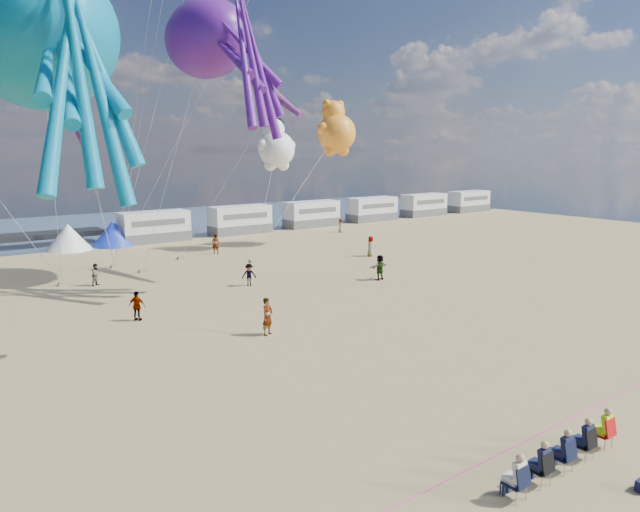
{
  "coord_description": "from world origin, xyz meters",
  "views": [
    {
      "loc": [
        -13.94,
        -14.33,
        8.9
      ],
      "look_at": [
        1.09,
        6.0,
        4.19
      ],
      "focal_mm": 32.0,
      "sensor_mm": 36.0,
      "label": 1
    }
  ],
  "objects": [
    {
      "name": "beachgoer_5",
      "position": [
        7.75,
        30.26,
        0.88
      ],
      "size": [
        1.71,
        0.97,
        1.75
      ],
      "primitive_type": "imported",
      "rotation": [
        0.0,
        0.0,
        2.84
      ],
      "color": "#7F6659",
      "rests_on": "ground"
    },
    {
      "name": "windsock_right",
      "position": [
        -3.26,
        27.85,
        9.81
      ],
      "size": [
        1.52,
        4.51,
        4.43
      ],
      "primitive_type": null,
      "rotation": [
        0.0,
        0.0,
        -0.14
      ],
      "color": "red"
    },
    {
      "name": "kite_teddy_orange",
      "position": [
        19.59,
        28.41,
        10.44
      ],
      "size": [
        5.29,
        5.11,
        6.15
      ],
      "primitive_type": null,
      "rotation": [
        0.0,
        0.0,
        -0.27
      ],
      "color": "orange"
    },
    {
      "name": "motorhome_2",
      "position": [
        25.0,
        40.0,
        1.5
      ],
      "size": [
        6.6,
        2.5,
        3.0
      ],
      "primitive_type": "cube",
      "color": "silver",
      "rests_on": "ground"
    },
    {
      "name": "water",
      "position": [
        0.0,
        55.0,
        0.02
      ],
      "size": [
        120.0,
        120.0,
        0.0
      ],
      "primitive_type": "plane",
      "color": "#3C5973",
      "rests_on": "ground"
    },
    {
      "name": "rope_line",
      "position": [
        0.0,
        -5.0,
        0.02
      ],
      "size": [
        34.0,
        0.03,
        0.03
      ],
      "primitive_type": "cylinder",
      "rotation": [
        0.0,
        1.57,
        0.0
      ],
      "color": "#F2338C",
      "rests_on": "ground"
    },
    {
      "name": "sandbag_e",
      "position": [
        -1.14,
        29.65,
        0.11
      ],
      "size": [
        0.5,
        0.35,
        0.22
      ],
      "primitive_type": "cube",
      "color": "gray",
      "rests_on": "ground"
    },
    {
      "name": "sandbag_d",
      "position": [
        4.33,
        29.84,
        0.11
      ],
      "size": [
        0.5,
        0.35,
        0.22
      ],
      "primitive_type": "cube",
      "color": "gray",
      "rests_on": "ground"
    },
    {
      "name": "beachgoer_6",
      "position": [
        24.83,
        34.32,
        0.74
      ],
      "size": [
        0.48,
        0.61,
        1.48
      ],
      "primitive_type": "imported",
      "rotation": [
        0.0,
        0.0,
        1.32
      ],
      "color": "#7F6659",
      "rests_on": "ground"
    },
    {
      "name": "tent_blue",
      "position": [
        2.0,
        40.0,
        1.2
      ],
      "size": [
        4.0,
        4.0,
        2.4
      ],
      "primitive_type": "cone",
      "color": "#1933CC",
      "rests_on": "ground"
    },
    {
      "name": "windsock_mid",
      "position": [
        7.89,
        20.18,
        12.5
      ],
      "size": [
        1.14,
        6.49,
        6.47
      ],
      "primitive_type": null,
      "rotation": [
        0.0,
        0.0,
        -0.02
      ],
      "color": "red"
    },
    {
      "name": "beachgoer_3",
      "position": [
        -4.42,
        14.81,
        0.8
      ],
      "size": [
        1.13,
        1.16,
        1.6
      ],
      "primitive_type": "imported",
      "rotation": [
        0.0,
        0.0,
        2.31
      ],
      "color": "#7F6659",
      "rests_on": "ground"
    },
    {
      "name": "standing_person",
      "position": [
        -0.11,
        8.67,
        0.93
      ],
      "size": [
        0.79,
        0.66,
        1.86
      ],
      "primitive_type": "imported",
      "rotation": [
        0.0,
        0.0,
        0.37
      ],
      "color": "tan",
      "rests_on": "ground"
    },
    {
      "name": "motorhome_1",
      "position": [
        15.5,
        40.0,
        1.5
      ],
      "size": [
        6.6,
        2.5,
        3.0
      ],
      "primitive_type": "cube",
      "color": "silver",
      "rests_on": "ground"
    },
    {
      "name": "kite_octopus_teal",
      "position": [
        -7.44,
        17.62,
        14.4
      ],
      "size": [
        6.05,
        12.38,
        13.75
      ],
      "primitive_type": null,
      "rotation": [
        0.0,
        0.0,
        0.08
      ],
      "color": "#06759D"
    },
    {
      "name": "sandbag_b",
      "position": [
        0.03,
        26.7,
        0.11
      ],
      "size": [
        0.5,
        0.35,
        0.22
      ],
      "primitive_type": "cube",
      "color": "gray",
      "rests_on": "ground"
    },
    {
      "name": "tent_white",
      "position": [
        -2.0,
        40.0,
        1.2
      ],
      "size": [
        4.0,
        4.0,
        2.4
      ],
      "primitive_type": "cone",
      "color": "white",
      "rests_on": "ground"
    },
    {
      "name": "beachgoer_0",
      "position": [
        17.92,
        21.51,
        0.85
      ],
      "size": [
        0.74,
        0.71,
        1.71
      ],
      "primitive_type": "imported",
      "rotation": [
        0.0,
        0.0,
        3.84
      ],
      "color": "#7F6659",
      "rests_on": "ground"
    },
    {
      "name": "beachgoer_1",
      "position": [
        -3.89,
        24.34,
        0.75
      ],
      "size": [
        0.87,
        0.77,
        1.49
      ],
      "primitive_type": "imported",
      "rotation": [
        0.0,
        0.0,
        0.51
      ],
      "color": "#7F6659",
      "rests_on": "ground"
    },
    {
      "name": "sandbag_a",
      "position": [
        -5.76,
        25.71,
        0.11
      ],
      "size": [
        0.5,
        0.35,
        0.22
      ],
      "primitive_type": "cube",
      "color": "gray",
      "rests_on": "ground"
    },
    {
      "name": "ground",
      "position": [
        0.0,
        0.0,
        0.0
      ],
      "size": [
        120.0,
        120.0,
        0.0
      ],
      "primitive_type": "plane",
      "color": "tan",
      "rests_on": "ground"
    },
    {
      "name": "motorhome_0",
      "position": [
        6.0,
        40.0,
        1.5
      ],
      "size": [
        6.6,
        2.5,
        3.0
      ],
      "primitive_type": "cube",
      "color": "silver",
      "rests_on": "ground"
    },
    {
      "name": "motorhome_5",
      "position": [
        53.5,
        40.0,
        1.5
      ],
      "size": [
        6.6,
        2.5,
        3.0
      ],
      "primitive_type": "cube",
      "color": "silver",
      "rests_on": "ground"
    },
    {
      "name": "kite_panda",
      "position": [
        13.71,
        29.59,
        8.97
      ],
      "size": [
        4.95,
        4.81,
        5.55
      ],
      "primitive_type": null,
      "rotation": [
        0.0,
        0.0,
        0.34
      ],
      "color": "white"
    },
    {
      "name": "beachgoer_4",
      "position": [
        12.44,
        14.36,
        0.88
      ],
      "size": [
        1.07,
        0.53,
        1.77
      ],
      "primitive_type": "imported",
      "rotation": [
        0.0,
        0.0,
        3.24
      ],
      "color": "#7F6659",
      "rests_on": "ground"
    },
    {
      "name": "kite_octopus_purple",
      "position": [
        3.72,
        22.24,
        16.19
      ],
      "size": [
        8.25,
        11.07,
        11.64
      ],
      "primitive_type": null,
      "rotation": [
        0.0,
        0.0,
        0.43
      ],
      "color": "#521480"
    },
    {
      "name": "beachgoer_2",
      "position": [
        4.24,
        18.18,
        0.75
      ],
      "size": [
        0.91,
        0.84,
        1.5
      ],
      "primitive_type": "imported",
      "rotation": [
        0.0,
        0.0,
        5.81
      ],
      "color": "#7F6659",
      "rests_on": "ground"
    },
    {
      "name": "motorhome_4",
      "position": [
        44.0,
        40.0,
        1.5
      ],
      "size": [
        6.6,
        2.5,
        3.0
      ],
      "primitive_type": "cube",
      "color": "silver",
      "rests_on": "ground"
    },
    {
      "name": "spectator_row",
      "position": [
        0.26,
        -6.56,
        0.65
      ],
      "size": [
        6.1,
        0.9,
        1.3
      ],
      "primitive_type": null,
      "color": "black",
      "rests_on": "ground"
    },
    {
      "name": "motorhome_3",
      "position": [
        34.5,
        40.0,
        1.5
      ],
      "size": [
        6.6,
        2.5,
        3.0
      ],
      "primitive_type": "cube",
      "color": "silver",
      "rests_on": "ground"
    },
    {
      "name": "sandbag_c",
      "position": [
        8.47,
        25.13,
        0.11
      ],
      "size": [
        0.5,
        0.35,
        0.22
      ],
      "primitive_type": "cube",
      "color": "gray",
      "rests_on": "ground"
    }
  ]
}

